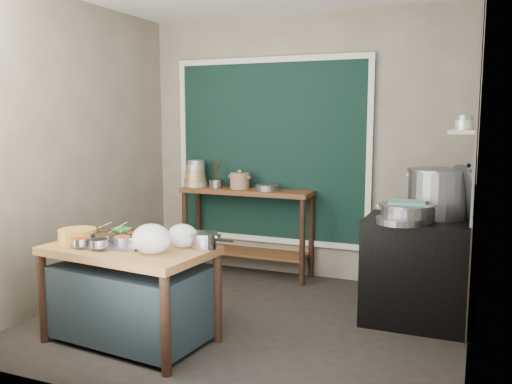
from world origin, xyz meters
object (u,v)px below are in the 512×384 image
at_px(saucepan, 203,240).
at_px(stock_pot, 438,193).
at_px(condiment_tray, 114,243).
at_px(back_counter, 247,232).
at_px(prep_table, 130,294).
at_px(ceramic_crock, 240,182).
at_px(yellow_basin, 77,236).
at_px(stove_block, 420,272).
at_px(steamer, 407,213).
at_px(utensil_cup, 216,184).

xyz_separation_m(saucepan, stock_pot, (1.56, 1.27, 0.28)).
height_order(condiment_tray, stock_pot, stock_pot).
bearing_deg(back_counter, stock_pot, -16.07).
bearing_deg(back_counter, prep_table, -92.84).
xyz_separation_m(back_counter, saucepan, (0.45, -1.85, 0.33)).
xyz_separation_m(saucepan, ceramic_crock, (-0.53, 1.84, 0.22)).
xyz_separation_m(yellow_basin, ceramic_crock, (0.45, 2.07, 0.22)).
distance_m(condiment_tray, saucepan, 0.71).
bearing_deg(stove_block, condiment_tray, -149.16).
bearing_deg(steamer, yellow_basin, -152.76).
distance_m(back_counter, stock_pot, 2.17).
relative_size(stove_block, condiment_tray, 1.71).
height_order(stove_block, stock_pot, stock_pot).
height_order(stock_pot, steamer, stock_pot).
distance_m(ceramic_crock, stock_pot, 2.16).
distance_m(condiment_tray, yellow_basin, 0.30).
relative_size(prep_table, stove_block, 1.39).
height_order(back_counter, yellow_basin, back_counter).
height_order(back_counter, saucepan, back_counter).
bearing_deg(condiment_tray, stock_pot, 32.52).
distance_m(yellow_basin, saucepan, 1.01).
height_order(stove_block, ceramic_crock, ceramic_crock).
xyz_separation_m(stove_block, stock_pot, (0.10, 0.15, 0.66)).
bearing_deg(ceramic_crock, utensil_cup, -175.03).
relative_size(utensil_cup, stock_pot, 0.29).
height_order(condiment_tray, ceramic_crock, ceramic_crock).
relative_size(condiment_tray, steamer, 1.19).
xyz_separation_m(ceramic_crock, stock_pot, (2.09, -0.57, 0.06)).
bearing_deg(yellow_basin, stock_pot, 30.42).
xyz_separation_m(prep_table, back_counter, (0.10, 2.02, 0.10)).
bearing_deg(yellow_basin, stove_block, 28.79).
relative_size(condiment_tray, saucepan, 2.44).
relative_size(stove_block, yellow_basin, 3.13).
relative_size(yellow_basin, ceramic_crock, 1.26).
relative_size(back_counter, steamer, 3.28).
height_order(ceramic_crock, stock_pot, stock_pot).
xyz_separation_m(ceramic_crock, steamer, (1.87, -0.87, -0.07)).
distance_m(back_counter, ceramic_crock, 0.56).
bearing_deg(prep_table, utensil_cup, 103.40).
distance_m(yellow_basin, utensil_cup, 2.06).
bearing_deg(stove_block, stock_pot, 55.90).
xyz_separation_m(prep_table, ceramic_crock, (0.02, 2.01, 0.65)).
bearing_deg(ceramic_crock, yellow_basin, -102.39).
relative_size(utensil_cup, ceramic_crock, 0.67).
xyz_separation_m(saucepan, steamer, (1.34, 0.97, 0.14)).
bearing_deg(steamer, stove_block, 52.14).
bearing_deg(ceramic_crock, stove_block, -20.16).
bearing_deg(prep_table, back_counter, 93.16).
height_order(stove_block, utensil_cup, utensil_cup).
bearing_deg(back_counter, yellow_basin, -104.54).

